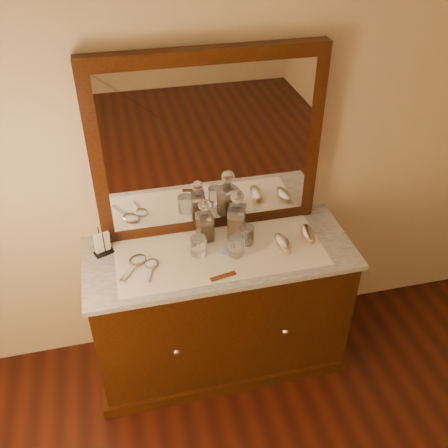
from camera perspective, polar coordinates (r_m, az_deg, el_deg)
The scene contains 18 objects.
dresser_cabinet at distance 2.98m, azimuth -0.45°, elevation -9.64°, with size 1.40×0.55×0.82m, color black.
dresser_plinth at distance 3.25m, azimuth -0.42°, elevation -14.18°, with size 1.46×0.59×0.08m, color black.
knob_left at distance 2.73m, azimuth -5.40°, elevation -14.24°, with size 0.04×0.04×0.04m, color silver.
knob_right at distance 2.83m, azimuth 6.95°, elevation -12.02°, with size 0.04×0.04×0.04m, color silver.
marble_top at distance 2.69m, azimuth -0.49°, elevation -3.33°, with size 1.44×0.59×0.03m, color silver.
mirror_frame at distance 2.61m, azimuth -1.78°, elevation 8.83°, with size 1.20×0.08×1.00m, color black.
mirror_glass at distance 2.58m, azimuth -1.62°, elevation 8.49°, with size 1.06×0.01×0.86m, color white.
lace_runner at distance 2.66m, azimuth -0.40°, elevation -3.31°, with size 1.10×0.45×0.00m, color white.
pin_dish at distance 2.66m, azimuth 0.10°, elevation -3.15°, with size 0.07×0.07×0.01m, color white.
comb at distance 2.52m, azimuth -0.09°, elevation -5.94°, with size 0.13×0.03×0.01m, color #652D12.
napkin_rack at distance 2.71m, azimuth -13.63°, elevation -2.21°, with size 0.11×0.09×0.15m.
decanter_left at distance 2.69m, azimuth -2.18°, elevation -0.08°, with size 0.09×0.09×0.26m.
decanter_right at distance 2.71m, azimuth 1.47°, elevation 0.55°, with size 0.12×0.12×0.30m.
brush_near at distance 2.70m, azimuth 6.69°, elevation -2.23°, with size 0.08×0.17×0.05m.
brush_far at distance 2.80m, azimuth 9.51°, elevation -1.11°, with size 0.09×0.16×0.04m.
hand_mirror_outer at distance 2.63m, azimuth -9.99°, elevation -4.34°, with size 0.17×0.22×0.02m.
hand_mirror_inner at distance 2.60m, azimuth -8.29°, elevation -4.72°, with size 0.09×0.19×0.02m.
tumblers at distance 2.65m, azimuth 0.35°, elevation -2.10°, with size 0.35×0.17×0.10m.
Camera 1 is at (-0.46, -0.07, 2.55)m, focal length 40.29 mm.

